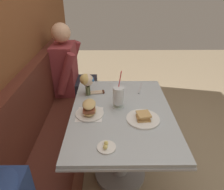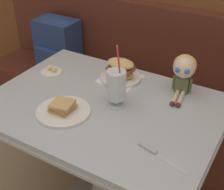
# 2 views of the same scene
# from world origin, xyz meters

# --- Properties ---
(ground_plane) EXTENTS (8.00, 8.00, 0.00)m
(ground_plane) POSITION_xyz_m (0.00, 0.00, 0.00)
(ground_plane) COLOR #998466
(booth_bench) EXTENTS (2.60, 0.48, 1.00)m
(booth_bench) POSITION_xyz_m (0.00, 0.81, 0.33)
(booth_bench) COLOR #512319
(booth_bench) RESTS_ON ground
(diner_table) EXTENTS (1.11, 0.81, 0.74)m
(diner_table) POSITION_xyz_m (0.00, 0.18, 0.54)
(diner_table) COLOR #B2BCC1
(diner_table) RESTS_ON ground
(toast_plate) EXTENTS (0.25, 0.25, 0.06)m
(toast_plate) POSITION_xyz_m (-0.12, 0.03, 0.76)
(toast_plate) COLOR white
(toast_plate) RESTS_ON diner_table
(milkshake_glass) EXTENTS (0.10, 0.10, 0.32)m
(milkshake_glass) POSITION_xyz_m (0.06, 0.21, 0.84)
(milkshake_glass) COLOR silver
(milkshake_glass) RESTS_ON diner_table
(sandwich_plate) EXTENTS (0.22, 0.22, 0.12)m
(sandwich_plate) POSITION_xyz_m (-0.05, 0.43, 0.79)
(sandwich_plate) COLOR white
(sandwich_plate) RESTS_ON diner_table
(butter_saucer) EXTENTS (0.12, 0.12, 0.04)m
(butter_saucer) POSITION_xyz_m (-0.41, 0.30, 0.75)
(butter_saucer) COLOR white
(butter_saucer) RESTS_ON diner_table
(butter_knife) EXTENTS (0.23, 0.07, 0.01)m
(butter_knife) POSITION_xyz_m (0.35, -0.01, 0.74)
(butter_knife) COLOR silver
(butter_knife) RESTS_ON diner_table
(seated_doll) EXTENTS (0.13, 0.23, 0.20)m
(seated_doll) POSITION_xyz_m (0.28, 0.47, 0.87)
(seated_doll) COLOR #5B6642
(seated_doll) RESTS_ON diner_table
(diner_patron) EXTENTS (0.55, 0.48, 0.81)m
(diner_patron) POSITION_xyz_m (0.90, 0.76, 0.74)
(diner_patron) COLOR maroon
(diner_patron) RESTS_ON booth_bench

